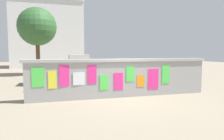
# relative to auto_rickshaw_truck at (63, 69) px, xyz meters

# --- Properties ---
(ground) EXTENTS (60.00, 60.00, 0.00)m
(ground) POSITION_rel_auto_rickshaw_truck_xyz_m (2.39, 3.22, -0.90)
(ground) COLOR gray
(poster_wall) EXTENTS (8.30, 0.42, 1.69)m
(poster_wall) POSITION_rel_auto_rickshaw_truck_xyz_m (2.38, -4.78, -0.03)
(poster_wall) COLOR #9C9C9C
(poster_wall) RESTS_ON ground
(auto_rickshaw_truck) EXTENTS (3.61, 1.52, 1.85)m
(auto_rickshaw_truck) POSITION_rel_auto_rickshaw_truck_xyz_m (0.00, 0.00, 0.00)
(auto_rickshaw_truck) COLOR black
(auto_rickshaw_truck) RESTS_ON ground
(car_parked) EXTENTS (3.91, 1.96, 1.40)m
(car_parked) POSITION_rel_auto_rickshaw_truck_xyz_m (4.02, 2.34, -0.17)
(car_parked) COLOR black
(car_parked) RESTS_ON ground
(motorcycle) EXTENTS (1.90, 0.56, 0.87)m
(motorcycle) POSITION_rel_auto_rickshaw_truck_xyz_m (2.06, -3.38, -0.44)
(motorcycle) COLOR black
(motorcycle) RESTS_ON ground
(bicycle_near) EXTENTS (1.67, 0.56, 0.95)m
(bicycle_near) POSITION_rel_auto_rickshaw_truck_xyz_m (5.20, -1.49, -0.54)
(bicycle_near) COLOR black
(bicycle_near) RESTS_ON ground
(bicycle_far) EXTENTS (1.71, 0.44, 0.95)m
(bicycle_far) POSITION_rel_auto_rickshaw_truck_xyz_m (5.57, -3.58, -0.54)
(bicycle_far) COLOR black
(bicycle_far) RESTS_ON ground
(person_walking) EXTENTS (0.48, 0.48, 1.62)m
(person_walking) POSITION_rel_auto_rickshaw_truck_xyz_m (-1.05, -2.67, 0.09)
(person_walking) COLOR #338CBF
(person_walking) RESTS_ON ground
(tree_roadside) EXTENTS (3.30, 3.30, 5.87)m
(tree_roadside) POSITION_rel_auto_rickshaw_truck_xyz_m (-1.91, 5.67, 3.29)
(tree_roadside) COLOR brown
(tree_roadside) RESTS_ON ground
(building_background) EXTENTS (9.39, 5.57, 9.15)m
(building_background) POSITION_rel_auto_rickshaw_truck_xyz_m (-1.28, 16.26, 3.70)
(building_background) COLOR silver
(building_background) RESTS_ON ground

